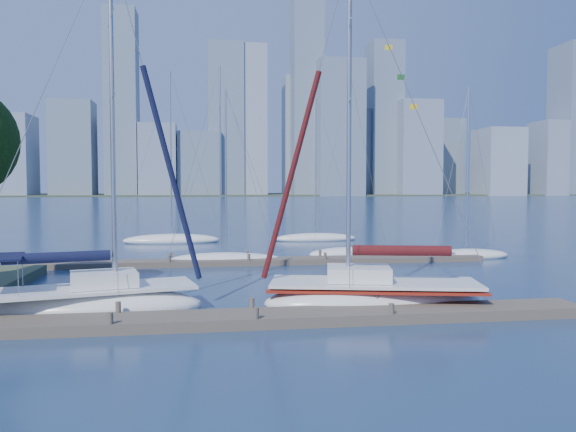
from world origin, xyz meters
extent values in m
plane|color=#172A4A|center=(0.00, 0.00, 0.00)|extent=(700.00, 700.00, 0.00)
cube|color=brown|center=(0.00, 0.00, 0.20)|extent=(26.00, 2.00, 0.40)
cube|color=brown|center=(2.00, 16.00, 0.18)|extent=(30.00, 1.80, 0.36)
cube|color=#38472D|center=(0.00, 320.00, 0.00)|extent=(800.00, 100.00, 1.50)
ellipsoid|color=white|center=(-6.43, 2.59, 0.26)|extent=(9.49, 4.97, 1.59)
cube|color=white|center=(-6.43, 2.59, 1.01)|extent=(8.79, 4.59, 0.13)
cube|color=white|center=(-5.81, 2.74, 1.38)|extent=(2.92, 2.46, 0.58)
cylinder|color=silver|center=(-5.40, 2.84, 7.93)|extent=(0.19, 0.19, 13.75)
cylinder|color=silver|center=(-7.49, 2.34, 2.22)|extent=(4.20, 1.09, 0.11)
cylinder|color=black|center=(-7.49, 2.34, 2.33)|extent=(3.94, 1.32, 0.42)
ellipsoid|color=white|center=(5.28, 2.16, 0.27)|extent=(9.81, 5.02, 1.64)
cube|color=white|center=(5.28, 2.16, 1.04)|extent=(9.09, 4.63, 0.13)
cube|color=white|center=(4.64, 2.30, 1.43)|extent=(3.00, 2.52, 0.60)
cylinder|color=silver|center=(4.21, 2.39, 7.87)|extent=(0.20, 0.20, 13.55)
cylinder|color=silver|center=(6.38, 1.91, 2.30)|extent=(4.36, 1.07, 0.11)
cylinder|color=#4A1012|center=(6.38, 1.91, 2.41)|extent=(4.08, 1.31, 0.44)
cube|color=maroon|center=(5.28, 2.16, 0.86)|extent=(9.31, 4.79, 0.11)
ellipsoid|color=white|center=(-0.74, 16.91, 0.19)|extent=(7.43, 4.10, 1.03)
cylinder|color=silver|center=(-0.74, 16.91, 6.97)|extent=(0.11, 0.11, 12.07)
ellipsoid|color=white|center=(-0.36, 16.83, 0.18)|extent=(7.60, 2.25, 0.99)
cylinder|color=silver|center=(-0.36, 16.83, 6.16)|extent=(0.11, 0.11, 10.50)
ellipsoid|color=white|center=(8.65, 19.04, 0.18)|extent=(6.29, 3.49, 1.01)
cylinder|color=silver|center=(8.65, 19.04, 7.00)|extent=(0.11, 0.11, 12.17)
ellipsoid|color=white|center=(16.67, 16.91, 0.18)|extent=(6.58, 4.29, 0.98)
cylinder|color=silver|center=(16.67, 16.91, 6.48)|extent=(0.11, 0.11, 11.18)
ellipsoid|color=white|center=(-4.75, 31.14, 0.22)|extent=(8.69, 2.53, 1.21)
cylinder|color=silver|center=(-4.75, 31.14, 8.25)|extent=(0.13, 0.13, 14.30)
ellipsoid|color=white|center=(8.57, 31.29, 0.19)|extent=(7.91, 2.50, 1.05)
cylinder|color=silver|center=(8.57, 31.29, 7.17)|extent=(0.11, 0.11, 12.43)
cube|color=slate|center=(-96.77, 283.96, 20.77)|extent=(16.37, 23.42, 41.53)
cube|color=slate|center=(-69.73, 287.50, 24.81)|extent=(21.64, 17.63, 49.63)
cube|color=gray|center=(-47.55, 309.43, 21.08)|extent=(16.05, 17.61, 42.15)
cube|color=slate|center=(-25.94, 284.92, 19.03)|extent=(19.18, 19.81, 38.06)
cube|color=slate|center=(-4.22, 286.68, 17.18)|extent=(22.71, 16.86, 34.36)
cube|color=gray|center=(21.35, 289.48, 41.01)|extent=(21.51, 14.99, 82.02)
cube|color=slate|center=(51.90, 304.67, 34.15)|extent=(15.64, 17.46, 68.30)
cube|color=slate|center=(70.99, 278.50, 36.52)|extent=(24.72, 18.95, 73.03)
cube|color=gray|center=(91.42, 294.72, 24.41)|extent=(14.95, 17.11, 48.82)
cube|color=slate|center=(115.77, 279.60, 26.30)|extent=(22.80, 18.80, 52.60)
cube|color=slate|center=(147.05, 309.52, 23.18)|extent=(16.06, 17.52, 46.37)
cube|color=gray|center=(164.09, 278.94, 18.99)|extent=(21.87, 23.94, 37.97)
cube|color=slate|center=(194.50, 279.05, 21.28)|extent=(13.81, 21.38, 42.56)
cube|color=slate|center=(213.93, 282.23, 43.71)|extent=(22.16, 23.60, 87.42)
cube|color=slate|center=(-45.00, 290.00, 49.14)|extent=(16.64, 18.00, 98.29)
cube|color=slate|center=(10.00, 290.00, 41.30)|extent=(19.06, 18.00, 82.61)
cube|color=slate|center=(55.00, 290.00, 54.83)|extent=(16.59, 18.00, 109.66)
cube|color=slate|center=(100.00, 290.00, 43.25)|extent=(18.07, 18.00, 86.51)
camera|label=1|loc=(-1.78, -20.53, 5.09)|focal=35.00mm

